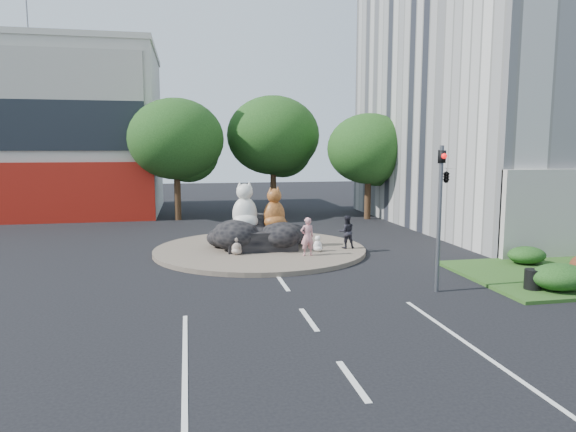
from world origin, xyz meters
name	(u,v)px	position (x,y,z in m)	size (l,w,h in m)	color
ground	(309,320)	(0.00, 0.00, 0.00)	(120.00, 120.00, 0.00)	black
roundabout_island	(260,250)	(0.00, 10.00, 0.10)	(10.00, 10.00, 0.20)	brown
rock_plinth	(260,238)	(0.00, 10.00, 0.65)	(3.20, 2.60, 0.90)	black
tree_left	(177,143)	(-3.93, 22.06, 5.25)	(6.46, 6.46, 8.27)	#382314
tree_mid	(274,139)	(3.07, 24.06, 5.56)	(6.84, 6.84, 8.76)	#382314
tree_right	(369,152)	(9.07, 20.06, 4.63)	(5.70, 5.70, 7.30)	#382314
hedge_near_green	(560,277)	(9.00, 1.00, 0.57)	(2.00, 1.60, 0.90)	#163611
hedge_back_green	(527,255)	(10.50, 4.80, 0.48)	(1.60, 1.28, 0.72)	#163611
traffic_light	(443,187)	(5.10, 2.00, 3.62)	(0.44, 1.24, 5.00)	#595B60
street_lamp	(532,156)	(12.82, 8.00, 4.55)	(2.34, 0.22, 8.06)	#595B60
cat_white	(245,205)	(-0.70, 10.10, 2.23)	(1.36, 1.18, 2.27)	silver
cat_tabby	(274,208)	(0.68, 9.95, 2.11)	(1.21, 1.05, 2.02)	#B16325
kitten_calico	(237,245)	(-1.25, 8.64, 0.64)	(0.53, 0.46, 0.89)	silver
kitten_white	(318,243)	(2.47, 8.62, 0.58)	(0.46, 0.40, 0.76)	silver
pedestrian_pink	(307,236)	(1.79, 7.81, 1.05)	(0.62, 0.41, 1.70)	#D0868C
pedestrian_dark	(346,232)	(4.00, 9.08, 0.99)	(0.76, 0.60, 1.57)	black
parked_car	(66,210)	(-11.45, 22.97, 0.72)	(1.51, 4.34, 1.43)	#9B9DA2
litter_bin	(533,279)	(8.17, 1.27, 0.46)	(0.57, 0.57, 0.68)	black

